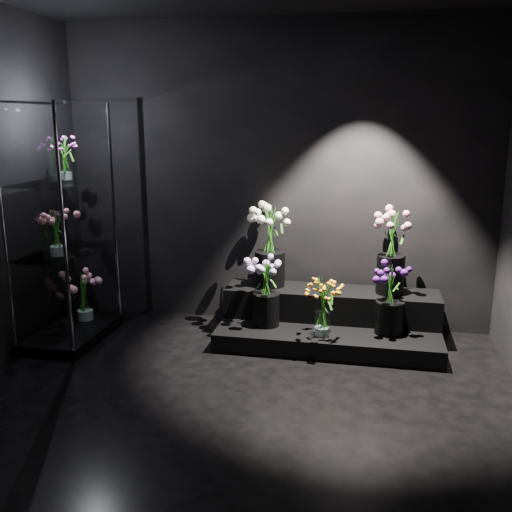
# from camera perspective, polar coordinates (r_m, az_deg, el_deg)

# --- Properties ---
(floor) EXTENTS (4.00, 4.00, 0.00)m
(floor) POSITION_cam_1_polar(r_m,az_deg,el_deg) (3.86, -3.40, -16.44)
(floor) COLOR black
(floor) RESTS_ON ground
(wall_back) EXTENTS (4.00, 0.00, 4.00)m
(wall_back) POSITION_cam_1_polar(r_m,az_deg,el_deg) (5.32, 1.93, 7.91)
(wall_back) COLOR black
(wall_back) RESTS_ON floor
(wall_front) EXTENTS (4.00, 0.00, 4.00)m
(wall_front) POSITION_cam_1_polar(r_m,az_deg,el_deg) (1.60, -22.91, -7.06)
(wall_front) COLOR black
(wall_front) RESTS_ON floor
(display_riser) EXTENTS (1.91, 0.85, 0.42)m
(display_riser) POSITION_cam_1_polar(r_m,az_deg,el_deg) (5.16, 7.38, -6.36)
(display_riser) COLOR black
(display_riser) RESTS_ON floor
(display_case) EXTENTS (0.56, 0.94, 2.06)m
(display_case) POSITION_cam_1_polar(r_m,az_deg,el_deg) (5.16, -18.71, 2.89)
(display_case) COLOR black
(display_case) RESTS_ON floor
(bouquet_orange_bells) EXTENTS (0.32, 0.32, 0.49)m
(bouquet_orange_bells) POSITION_cam_1_polar(r_m,az_deg,el_deg) (4.77, 6.69, -5.08)
(bouquet_orange_bells) COLOR white
(bouquet_orange_bells) RESTS_ON display_riser
(bouquet_lilac) EXTENTS (0.34, 0.34, 0.62)m
(bouquet_lilac) POSITION_cam_1_polar(r_m,az_deg,el_deg) (4.94, 1.03, -3.05)
(bouquet_lilac) COLOR black
(bouquet_lilac) RESTS_ON display_riser
(bouquet_purple) EXTENTS (0.40, 0.40, 0.58)m
(bouquet_purple) POSITION_cam_1_polar(r_m,az_deg,el_deg) (4.89, 13.29, -4.01)
(bouquet_purple) COLOR black
(bouquet_purple) RESTS_ON display_riser
(bouquet_cream_roses) EXTENTS (0.50, 0.50, 0.72)m
(bouquet_cream_roses) POSITION_cam_1_polar(r_m,az_deg,el_deg) (5.17, 1.41, 1.43)
(bouquet_cream_roses) COLOR black
(bouquet_cream_roses) RESTS_ON display_riser
(bouquet_pink_roses) EXTENTS (0.40, 0.40, 0.72)m
(bouquet_pink_roses) POSITION_cam_1_polar(r_m,az_deg,el_deg) (5.08, 13.43, 0.87)
(bouquet_pink_roses) COLOR black
(bouquet_pink_roses) RESTS_ON display_riser
(bouquet_case_pink) EXTENTS (0.32, 0.32, 0.41)m
(bouquet_case_pink) POSITION_cam_1_polar(r_m,az_deg,el_deg) (5.04, -19.32, 2.46)
(bouquet_case_pink) COLOR white
(bouquet_case_pink) RESTS_ON display_case
(bouquet_case_magenta) EXTENTS (0.25, 0.25, 0.37)m
(bouquet_case_magenta) POSITION_cam_1_polar(r_m,az_deg,el_deg) (5.19, -18.60, 9.34)
(bouquet_case_magenta) COLOR white
(bouquet_case_magenta) RESTS_ON display_case
(bouquet_case_base_pink) EXTENTS (0.42, 0.42, 0.44)m
(bouquet_case_base_pink) POSITION_cam_1_polar(r_m,az_deg,el_deg) (5.53, -16.83, -3.79)
(bouquet_case_base_pink) COLOR white
(bouquet_case_base_pink) RESTS_ON display_case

